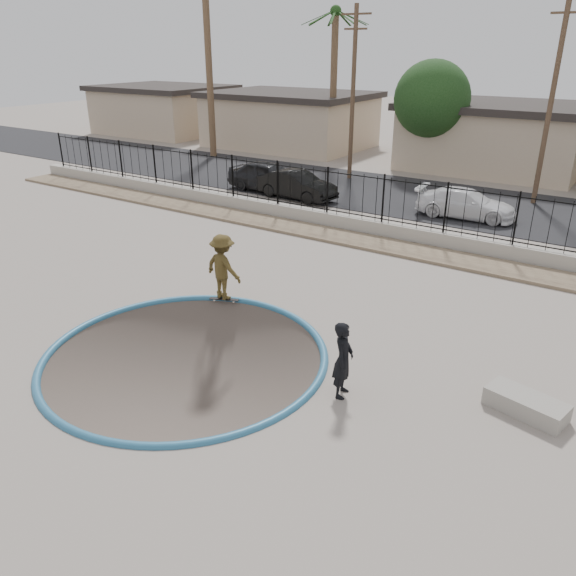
# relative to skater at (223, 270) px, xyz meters

# --- Properties ---
(ground) EXTENTS (120.00, 120.00, 2.20)m
(ground) POSITION_rel_skater_xyz_m (1.27, 9.95, -2.08)
(ground) COLOR gray
(ground) RESTS_ON ground
(bowl_pit) EXTENTS (6.84, 6.84, 1.80)m
(bowl_pit) POSITION_rel_skater_xyz_m (1.27, -3.05, -0.98)
(bowl_pit) COLOR #4F423C
(bowl_pit) RESTS_ON ground
(coping_ring) EXTENTS (7.04, 7.04, 0.20)m
(coping_ring) POSITION_rel_skater_xyz_m (1.27, -3.05, -0.98)
(coping_ring) COLOR #2A658A
(coping_ring) RESTS_ON ground
(rock_strip) EXTENTS (42.00, 1.60, 0.11)m
(rock_strip) POSITION_rel_skater_xyz_m (1.27, 7.15, -0.93)
(rock_strip) COLOR #917D5F
(rock_strip) RESTS_ON ground
(retaining_wall) EXTENTS (42.00, 0.45, 0.60)m
(retaining_wall) POSITION_rel_skater_xyz_m (1.27, 8.25, -0.68)
(retaining_wall) COLOR #9B9488
(retaining_wall) RESTS_ON ground
(fence) EXTENTS (40.00, 0.04, 1.80)m
(fence) POSITION_rel_skater_xyz_m (1.27, 8.25, 0.52)
(fence) COLOR black
(fence) RESTS_ON retaining_wall
(street) EXTENTS (90.00, 8.00, 0.04)m
(street) POSITION_rel_skater_xyz_m (1.27, 14.95, -0.97)
(street) COLOR black
(street) RESTS_ON ground
(house_west_far) EXTENTS (10.60, 8.60, 3.90)m
(house_west_far) POSITION_rel_skater_xyz_m (-26.73, 24.45, 0.99)
(house_west_far) COLOR tan
(house_west_far) RESTS_ON ground
(house_west) EXTENTS (11.60, 8.60, 3.90)m
(house_west) POSITION_rel_skater_xyz_m (-13.73, 24.45, 0.99)
(house_west) COLOR tan
(house_west) RESTS_ON ground
(house_center) EXTENTS (10.60, 8.60, 3.90)m
(house_center) POSITION_rel_skater_xyz_m (1.27, 24.45, 0.99)
(house_center) COLOR tan
(house_center) RESTS_ON ground
(palm_left) EXTENTS (2.30, 2.30, 11.30)m
(palm_left) POSITION_rel_skater_xyz_m (-15.73, 17.95, 6.97)
(palm_left) COLOR brown
(palm_left) RESTS_ON ground
(palm_mid) EXTENTS (2.30, 2.30, 9.30)m
(palm_mid) POSITION_rel_skater_xyz_m (-8.73, 21.95, 5.70)
(palm_mid) COLOR brown
(palm_mid) RESTS_ON ground
(utility_pole_left) EXTENTS (1.70, 0.24, 9.00)m
(utility_pole_left) POSITION_rel_skater_xyz_m (-4.73, 16.95, 3.72)
(utility_pole_left) COLOR #473323
(utility_pole_left) RESTS_ON ground
(utility_pole_mid) EXTENTS (1.70, 0.24, 9.50)m
(utility_pole_mid) POSITION_rel_skater_xyz_m (5.27, 16.95, 3.97)
(utility_pole_mid) COLOR #473323
(utility_pole_mid) RESTS_ON ground
(street_tree_left) EXTENTS (4.32, 4.32, 6.36)m
(street_tree_left) POSITION_rel_skater_xyz_m (-1.73, 20.95, 3.20)
(street_tree_left) COLOR #473323
(street_tree_left) RESTS_ON ground
(skater) EXTENTS (1.34, 0.87, 1.97)m
(skater) POSITION_rel_skater_xyz_m (0.00, 0.00, 0.00)
(skater) COLOR brown
(skater) RESTS_ON ground
(skateboard) EXTENTS (0.91, 0.56, 0.08)m
(skateboard) POSITION_rel_skater_xyz_m (0.00, 0.00, -0.92)
(skateboard) COLOR black
(skateboard) RESTS_ON ground
(videographer) EXTENTS (0.56, 0.72, 1.75)m
(videographer) POSITION_rel_skater_xyz_m (5.27, -2.39, -0.11)
(videographer) COLOR black
(videographer) RESTS_ON ground
(concrete_ledge) EXTENTS (1.72, 1.04, 0.40)m
(concrete_ledge) POSITION_rel_skater_xyz_m (8.77, -0.88, -0.78)
(concrete_ledge) COLOR gray
(concrete_ledge) RESTS_ON ground
(car_a) EXTENTS (4.54, 1.89, 1.54)m
(car_a) POSITION_rel_skater_xyz_m (-6.72, 11.84, -0.18)
(car_a) COLOR black
(car_a) RESTS_ON street
(car_b) EXTENTS (4.24, 1.81, 1.36)m
(car_b) POSITION_rel_skater_xyz_m (-4.72, 11.35, -0.27)
(car_b) COLOR black
(car_b) RESTS_ON street
(car_c) EXTENTS (4.40, 2.05, 1.24)m
(car_c) POSITION_rel_skater_xyz_m (3.26, 12.66, -0.33)
(car_c) COLOR white
(car_c) RESTS_ON street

